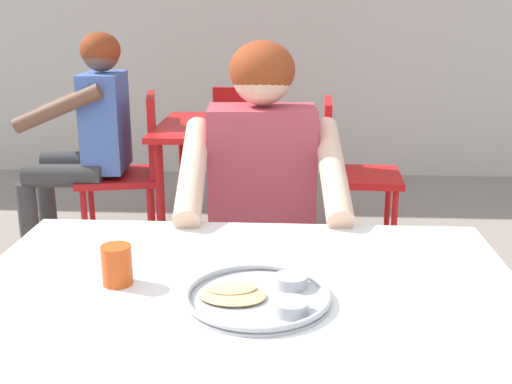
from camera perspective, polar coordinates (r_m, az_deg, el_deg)
table_foreground at (r=1.33m, az=-1.26°, el=-12.27°), size 1.18×0.91×0.75m
thali_tray at (r=1.27m, az=0.31°, el=-9.40°), size 0.30×0.30×0.03m
drinking_cup at (r=1.37m, az=-12.57°, el=-6.39°), size 0.06×0.06×0.09m
chair_foreground at (r=2.24m, az=0.55°, el=-5.19°), size 0.44×0.44×0.83m
diner_foreground at (r=1.96m, az=0.56°, el=-1.04°), size 0.51×0.57×1.22m
table_background_red at (r=3.28m, az=-1.62°, el=4.52°), size 0.83×0.77×0.74m
chair_red_left at (r=3.42m, az=-11.18°, el=2.48°), size 0.49×0.46×0.88m
chair_red_right at (r=3.37m, az=8.33°, el=2.34°), size 0.43×0.42×0.86m
chair_red_far at (r=3.97m, az=-0.94°, el=4.53°), size 0.40×0.44×0.86m
patron_background at (r=3.42m, az=-15.06°, el=5.78°), size 0.57×0.51×1.20m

